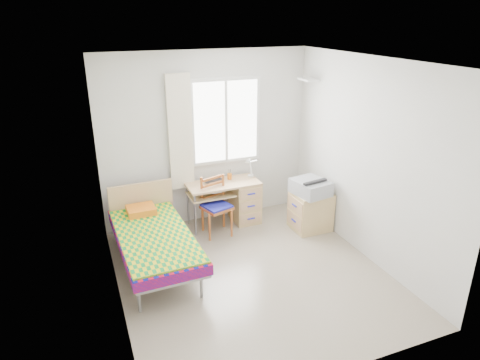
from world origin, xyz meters
name	(u,v)px	position (x,y,z in m)	size (l,w,h in m)	color
floor	(252,274)	(0.00, 0.00, 0.00)	(3.50, 3.50, 0.00)	#BCAD93
ceiling	(254,61)	(0.00, 0.00, 2.60)	(3.50, 3.50, 0.00)	white
wall_back	(207,139)	(0.00, 1.75, 1.30)	(3.20, 3.20, 0.00)	silver
wall_left	(109,198)	(-1.60, 0.00, 1.30)	(3.50, 3.50, 0.00)	silver
wall_right	(368,161)	(1.60, 0.00, 1.30)	(3.50, 3.50, 0.00)	silver
window	(226,121)	(0.30, 1.73, 1.55)	(1.10, 0.04, 1.30)	white
curtain	(180,133)	(-0.42, 1.68, 1.45)	(0.35, 0.05, 1.70)	white
floating_shelf	(308,79)	(1.49, 1.40, 2.15)	(0.20, 0.32, 0.03)	white
bed	(153,236)	(-1.08, 0.69, 0.40)	(0.95, 1.93, 0.82)	#919398
desk	(241,199)	(0.42, 1.44, 0.37)	(1.10, 0.51, 0.68)	tan
chair	(216,202)	(-0.05, 1.22, 0.49)	(0.47, 0.47, 0.87)	#9E3C1E
cabinet	(310,211)	(1.30, 0.81, 0.29)	(0.55, 0.49, 0.59)	#DDBF71
printer	(311,187)	(1.26, 0.77, 0.70)	(0.52, 0.58, 0.22)	#A9ADB2
laptop	(215,182)	(0.03, 1.49, 0.70)	(0.30, 0.19, 0.02)	black
pen_cup	(230,176)	(0.28, 1.55, 0.73)	(0.07, 0.07, 0.09)	orange
task_lamp	(250,166)	(0.57, 1.41, 0.91)	(0.21, 0.31, 0.36)	white
book	(210,191)	(-0.08, 1.42, 0.59)	(0.16, 0.22, 0.02)	gray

